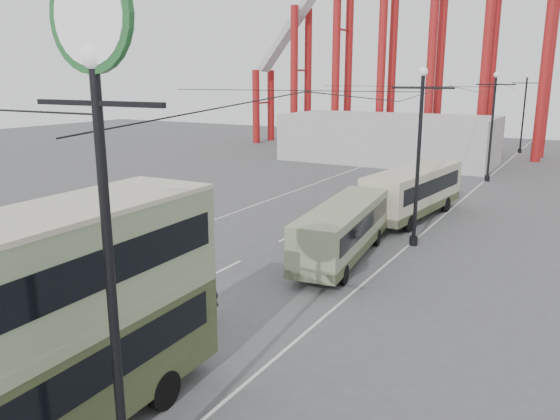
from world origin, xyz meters
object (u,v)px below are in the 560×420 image
Objects in this scene: double_decker_bus at (25,332)px; single_decker_green at (344,229)px; single_decker_cream at (414,191)px; lamp_post_near at (99,128)px; pedestrian at (209,297)px.

double_decker_bus is 1.09× the size of single_decker_green.
single_decker_green is 0.96× the size of single_decker_cream.
lamp_post_near reaches higher than single_decker_green.
single_decker_cream is at bearing 79.90° from single_decker_green.
double_decker_bus reaches higher than pedestrian.
single_decker_green is at bearing 97.88° from lamp_post_near.
single_decker_cream is 19.12m from pedestrian.
single_decker_cream is (0.52, 9.91, 0.23)m from single_decker_green.
pedestrian is (-1.88, -19.01, -0.83)m from single_decker_cream.
single_decker_green is at bearing 87.30° from double_decker_bus.
single_decker_cream reaches higher than pedestrian.
lamp_post_near reaches higher than double_decker_bus.
single_decker_green is 5.17× the size of pedestrian.
double_decker_bus is 17.24m from single_decker_green.
single_decker_green is 9.93m from single_decker_cream.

